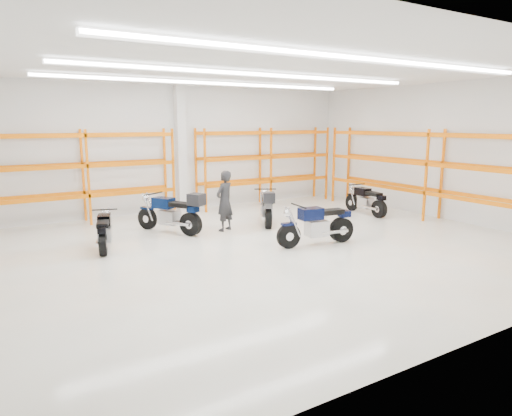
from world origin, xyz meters
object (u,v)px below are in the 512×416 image
standing_man (225,201)px  motorcycle_main (319,225)px  motorcycle_back_b (174,213)px  motorcycle_back_d (367,201)px  motorcycle_back_a (104,232)px  motorcycle_back_c (267,207)px  structural_column (181,149)px

standing_man → motorcycle_main: bearing=90.8°
motorcycle_back_b → motorcycle_back_d: motorcycle_back_b is taller
motorcycle_back_a → motorcycle_main: bearing=-26.7°
motorcycle_back_b → motorcycle_back_c: (2.95, -0.43, -0.04)m
motorcycle_back_b → motorcycle_back_c: size_ratio=1.07×
motorcycle_main → motorcycle_back_b: (-2.82, 3.21, 0.07)m
motorcycle_back_b → standing_man: 1.54m
motorcycle_main → motorcycle_back_a: (-4.98, 2.50, -0.08)m
motorcycle_back_b → structural_column: size_ratio=0.49×
motorcycle_main → standing_man: size_ratio=1.26×
structural_column → motorcycle_back_a: bearing=-134.1°
motorcycle_back_c → standing_man: size_ratio=1.15×
motorcycle_back_d → structural_column: bearing=142.3°
motorcycle_back_a → structural_column: structural_column is taller
motorcycle_main → motorcycle_back_c: motorcycle_back_c is taller
motorcycle_back_c → motorcycle_back_d: motorcycle_back_c is taller
motorcycle_back_d → motorcycle_back_b: bearing=172.2°
motorcycle_back_b → structural_column: bearing=63.6°
motorcycle_back_b → structural_column: 3.86m
motorcycle_back_b → standing_man: bearing=-18.2°
motorcycle_main → motorcycle_back_c: 2.78m
motorcycle_back_a → structural_column: size_ratio=0.42×
motorcycle_back_a → standing_man: (3.59, 0.23, 0.46)m
motorcycle_back_a → motorcycle_back_c: motorcycle_back_c is taller
motorcycle_main → structural_column: (-1.27, 6.33, 1.73)m
motorcycle_back_a → standing_man: standing_man is taller
motorcycle_back_b → standing_man: (1.43, -0.47, 0.31)m
motorcycle_back_d → motorcycle_back_c: bearing=172.5°
motorcycle_back_b → structural_column: structural_column is taller
motorcycle_back_b → motorcycle_back_d: 6.88m
motorcycle_back_d → structural_column: structural_column is taller
motorcycle_back_a → standing_man: 3.62m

